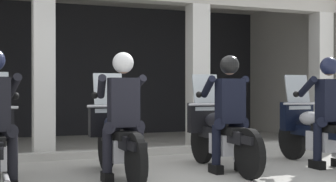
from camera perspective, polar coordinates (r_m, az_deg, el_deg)
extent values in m
plane|color=#A8A59E|center=(9.38, -6.26, -6.62)|extent=(80.00, 80.00, 0.00)
cube|color=black|center=(11.97, -9.55, 2.43)|extent=(9.50, 0.24, 3.14)
cube|color=#BCB7AD|center=(12.20, 14.22, 2.39)|extent=(0.30, 3.95, 3.14)
cube|color=silver|center=(8.38, -14.41, 1.77)|extent=(0.35, 0.36, 2.70)
cube|color=silver|center=(9.16, 3.50, 1.67)|extent=(0.35, 0.36, 2.70)
cube|color=silver|center=(10.65, 17.51, 1.48)|extent=(0.35, 0.36, 2.70)
cube|color=#B7B5AD|center=(8.26, -4.08, -7.17)|extent=(9.10, 0.24, 0.12)
cylinder|color=silver|center=(5.56, -18.50, -9.72)|extent=(0.07, 0.55, 0.07)
cylinder|color=black|center=(5.71, -18.41, -4.54)|extent=(0.26, 0.29, 0.17)
cylinder|color=black|center=(5.75, -17.80, -7.27)|extent=(0.12, 0.12, 0.53)
cylinder|color=black|center=(5.90, -17.74, 0.48)|extent=(0.19, 0.48, 0.31)
sphere|color=black|center=(6.12, -17.48, -0.55)|extent=(0.09, 0.09, 0.09)
cylinder|color=black|center=(6.88, -7.29, -6.52)|extent=(0.09, 0.64, 0.64)
cylinder|color=black|center=(5.54, -3.81, -8.21)|extent=(0.09, 0.64, 0.64)
cube|color=black|center=(6.86, -7.29, -4.80)|extent=(0.14, 0.44, 0.08)
cube|color=silver|center=(6.15, -5.62, -6.88)|extent=(0.28, 0.44, 0.28)
cube|color=black|center=(6.19, -5.74, -5.63)|extent=(0.18, 1.24, 0.16)
ellipsoid|color=#1E2338|center=(6.38, -6.27, -3.82)|extent=(0.26, 0.48, 0.22)
cube|color=black|center=(6.01, -5.29, -5.14)|extent=(0.24, 0.52, 0.10)
cube|color=black|center=(5.58, -3.99, -6.34)|extent=(0.16, 0.48, 0.10)
cylinder|color=silver|center=(6.80, -7.17, -4.57)|extent=(0.05, 0.24, 0.53)
cube|color=black|center=(6.73, -7.05, -3.43)|extent=(0.52, 0.16, 0.44)
sphere|color=silver|center=(6.82, -7.26, -3.20)|extent=(0.18, 0.18, 0.18)
cube|color=silver|center=(6.69, -7.01, -0.23)|extent=(0.40, 0.14, 0.54)
cylinder|color=silver|center=(6.62, -6.84, -1.76)|extent=(0.62, 0.04, 0.04)
cylinder|color=silver|center=(5.88, -3.55, -9.13)|extent=(0.07, 0.55, 0.07)
cube|color=black|center=(5.96, -5.24, -1.33)|extent=(0.36, 0.22, 0.60)
cube|color=black|center=(6.08, -5.55, -1.10)|extent=(0.05, 0.02, 0.32)
sphere|color=tan|center=(5.98, -5.29, 3.04)|extent=(0.21, 0.21, 0.21)
sphere|color=silver|center=(5.99, -5.29, 3.32)|extent=(0.26, 0.26, 0.26)
cylinder|color=black|center=(6.04, -4.00, -4.25)|extent=(0.26, 0.29, 0.17)
cylinder|color=black|center=(6.09, -3.46, -6.82)|extent=(0.12, 0.12, 0.53)
cube|color=black|center=(6.14, -3.49, -9.81)|extent=(0.11, 0.26, 0.12)
cylinder|color=black|center=(5.96, -6.59, -4.31)|extent=(0.26, 0.29, 0.17)
cylinder|color=black|center=(5.98, -7.14, -6.95)|extent=(0.12, 0.12, 0.53)
cube|color=black|center=(6.04, -7.16, -10.00)|extent=(0.11, 0.26, 0.12)
cylinder|color=black|center=(6.24, -3.87, 0.50)|extent=(0.19, 0.48, 0.31)
sphere|color=black|center=(6.46, -4.08, -0.48)|extent=(0.09, 0.09, 0.09)
cylinder|color=black|center=(6.13, -7.81, 0.50)|extent=(0.19, 0.48, 0.31)
sphere|color=black|center=(6.32, -8.59, -0.50)|extent=(0.09, 0.09, 0.09)
cylinder|color=black|center=(7.43, 3.99, -6.00)|extent=(0.09, 0.64, 0.64)
cylinder|color=black|center=(6.20, 9.52, -7.29)|extent=(0.09, 0.64, 0.64)
cube|color=black|center=(7.41, 3.99, -4.40)|extent=(0.14, 0.44, 0.08)
cube|color=silver|center=(6.76, 6.70, -6.22)|extent=(0.28, 0.44, 0.28)
cube|color=black|center=(6.79, 6.50, -5.09)|extent=(0.18, 1.24, 0.16)
ellipsoid|color=black|center=(6.97, 5.67, -3.46)|extent=(0.26, 0.48, 0.22)
cube|color=black|center=(6.62, 7.23, -4.62)|extent=(0.24, 0.52, 0.10)
cube|color=black|center=(6.23, 9.24, -5.62)|extent=(0.16, 0.48, 0.10)
cylinder|color=silver|center=(7.36, 4.19, -4.19)|extent=(0.05, 0.24, 0.53)
cube|color=black|center=(7.29, 4.39, -3.13)|extent=(0.52, 0.16, 0.44)
sphere|color=silver|center=(7.38, 4.06, -2.93)|extent=(0.18, 0.18, 0.18)
cube|color=silver|center=(7.26, 4.46, -0.18)|extent=(0.40, 0.14, 0.54)
cylinder|color=silver|center=(7.19, 4.74, -1.58)|extent=(0.62, 0.04, 0.04)
cylinder|color=silver|center=(6.54, 9.08, -8.16)|extent=(0.07, 0.55, 0.07)
cube|color=black|center=(6.58, 7.31, -1.16)|extent=(0.36, 0.22, 0.60)
cube|color=black|center=(6.69, 6.83, -0.96)|extent=(0.05, 0.02, 0.32)
sphere|color=tan|center=(6.60, 7.24, 2.79)|extent=(0.21, 0.21, 0.21)
sphere|color=black|center=(6.61, 7.24, 3.05)|extent=(0.26, 0.26, 0.26)
cylinder|color=black|center=(6.68, 8.29, -3.80)|extent=(0.26, 0.29, 0.17)
cylinder|color=black|center=(6.74, 8.73, -6.11)|extent=(0.12, 0.12, 0.53)
cube|color=black|center=(6.79, 8.69, -8.83)|extent=(0.11, 0.26, 0.12)
cylinder|color=black|center=(6.55, 6.15, -3.88)|extent=(0.26, 0.29, 0.17)
cylinder|color=black|center=(6.55, 5.68, -6.30)|extent=(0.12, 0.12, 0.53)
cube|color=black|center=(6.61, 5.64, -9.09)|extent=(0.11, 0.26, 0.12)
cylinder|color=black|center=(6.89, 8.02, 0.49)|extent=(0.19, 0.48, 0.31)
sphere|color=black|center=(7.09, 7.47, -0.40)|extent=(0.09, 0.09, 0.09)
cylinder|color=black|center=(6.69, 4.72, 0.49)|extent=(0.19, 0.48, 0.31)
sphere|color=black|center=(6.86, 3.65, -0.42)|extent=(0.09, 0.09, 0.09)
cylinder|color=black|center=(8.03, 14.36, -5.53)|extent=(0.09, 0.64, 0.64)
cube|color=black|center=(8.01, 14.36, -4.05)|extent=(0.14, 0.44, 0.08)
cube|color=silver|center=(7.43, 17.73, -5.63)|extent=(0.28, 0.44, 0.28)
cube|color=black|center=(7.46, 17.49, -4.61)|extent=(0.18, 1.24, 0.16)
ellipsoid|color=#B2B2B7|center=(7.62, 16.46, -3.14)|extent=(0.26, 0.48, 0.22)
cube|color=black|center=(7.31, 18.38, -4.16)|extent=(0.24, 0.52, 0.10)
cylinder|color=silver|center=(7.96, 14.62, -3.85)|extent=(0.05, 0.24, 0.53)
cube|color=black|center=(7.90, 14.87, -2.86)|extent=(0.52, 0.16, 0.44)
sphere|color=silver|center=(7.98, 14.45, -2.68)|extent=(0.18, 0.18, 0.18)
cube|color=silver|center=(7.87, 14.96, -0.14)|extent=(0.40, 0.14, 0.54)
cylinder|color=silver|center=(7.81, 15.31, -1.43)|extent=(0.62, 0.04, 0.04)
cube|color=black|center=(7.27, 18.49, -1.03)|extent=(0.36, 0.22, 0.60)
cube|color=black|center=(7.37, 17.89, -0.85)|extent=(0.05, 0.02, 0.32)
sphere|color=#936B51|center=(7.29, 18.39, 2.55)|extent=(0.21, 0.21, 0.21)
sphere|color=#191E38|center=(7.29, 18.39, 2.79)|extent=(0.26, 0.26, 0.26)
cylinder|color=black|center=(7.22, 17.52, -3.50)|extent=(0.26, 0.29, 0.17)
cylinder|color=black|center=(7.20, 17.14, -5.70)|extent=(0.12, 0.12, 0.53)
cube|color=black|center=(7.25, 17.08, -8.25)|extent=(0.11, 0.26, 0.12)
cylinder|color=black|center=(7.59, 18.66, 0.47)|extent=(0.19, 0.48, 0.31)
sphere|color=black|center=(7.78, 17.90, -0.34)|extent=(0.09, 0.09, 0.09)
cylinder|color=black|center=(7.32, 16.01, 0.48)|extent=(0.19, 0.48, 0.31)
sphere|color=black|center=(7.46, 14.79, -0.37)|extent=(0.09, 0.09, 0.09)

